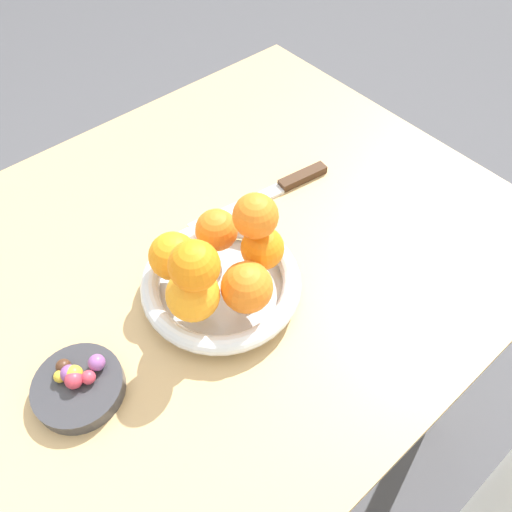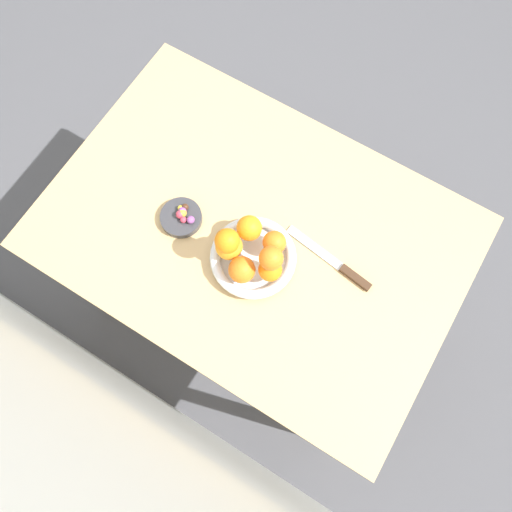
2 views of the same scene
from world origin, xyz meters
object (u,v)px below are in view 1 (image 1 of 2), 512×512
Objects in this scene: orange_3 at (217,230)px; orange_5 at (256,216)px; orange_2 at (262,248)px; dining_table at (178,310)px; candy_ball_6 at (74,380)px; fruit_bowl at (221,284)px; orange_4 at (175,255)px; orange_1 at (247,287)px; candy_ball_3 at (88,377)px; candy_ball_5 at (60,376)px; candy_ball_7 at (64,366)px; candy_dish at (79,387)px; orange_6 at (194,266)px; candy_ball_1 at (97,363)px; knife at (273,191)px; candy_ball_4 at (74,374)px; orange_0 at (193,295)px; candy_ball_2 at (70,372)px; candy_ball_0 at (69,373)px.

orange_3 is 0.08m from orange_5.
orange_5 is at bearing -62.81° from orange_2.
candy_ball_6 reaches higher than dining_table.
orange_4 is (0.04, -0.05, 0.05)m from fruit_bowl.
dining_table is at bearing -71.66° from orange_1.
candy_ball_3 is (0.26, -0.00, -0.10)m from orange_5.
fruit_bowl reaches higher than candy_ball_5.
candy_ball_5 is 0.01m from candy_ball_7.
candy_dish is 0.21m from orange_6.
candy_ball_1 is 0.08× the size of knife.
candy_ball_4 reaches higher than candy_ball_7.
candy_ball_3 is 0.93× the size of candy_ball_7.
candy_ball_4 reaches higher than candy_dish.
orange_3 reaches higher than candy_ball_1.
fruit_bowl is 0.08m from orange_1.
orange_2 is (-0.06, 0.02, 0.05)m from fruit_bowl.
candy_ball_5 is (0.04, -0.01, -0.00)m from candy_ball_1.
dining_table is 16.90× the size of orange_4.
candy_dish is 1.87× the size of orange_5.
candy_ball_6 is at bearing -6.48° from orange_0.
orange_1 reaches higher than candy_ball_5.
orange_1 is 0.25m from knife.
candy_ball_2 is at bearing -57.39° from candy_ball_3.
candy_ball_0 is (0.28, -0.03, -0.04)m from orange_2.
knife is at bearing -164.96° from candy_ball_1.
candy_ball_6 is (0.28, -0.01, -0.10)m from orange_5.
candy_dish is 1.69× the size of orange_4.
candy_ball_0 and candy_ball_1 have the same top height.
fruit_bowl is 0.08m from orange_2.
orange_1 is 1.10× the size of orange_6.
orange_3 reaches higher than candy_dish.
orange_4 is 0.17m from candy_ball_1.
candy_ball_1 is at bearing 15.04° from knife.
orange_0 is 1.16× the size of orange_5.
candy_dish is 5.94× the size of candy_ball_7.
orange_3 is 0.26m from candy_ball_6.
orange_3 is 3.22× the size of candy_ball_7.
candy_ball_7 is at bearing 10.90° from knife.
dining_table is 0.22m from candy_ball_2.
knife is (-0.38, -0.10, -0.03)m from candy_ball_1.
candy_ball_4 is at bearing 20.02° from dining_table.
orange_1 reaches higher than candy_ball_2.
candy_ball_4 is (0.18, 0.04, -0.04)m from orange_4.
orange_6 is at bearing 166.47° from candy_ball_2.
orange_1 reaches higher than orange_2.
orange_5 is 3.42× the size of candy_ball_3.
orange_2 is at bearing -147.46° from orange_1.
candy_ball_0 reaches higher than candy_ball_2.
orange_3 is 0.23m from candy_ball_1.
orange_4 is (0.04, -0.10, -0.00)m from orange_1.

